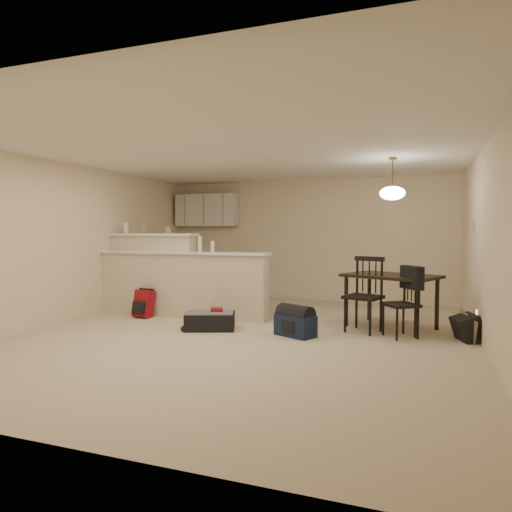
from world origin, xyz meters
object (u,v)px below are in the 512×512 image
at_px(dining_chair_far, 401,303).
at_px(black_daypack, 467,328).
at_px(suitcase, 210,321).
at_px(navy_duffel, 295,325).
at_px(dining_chair_near, 363,295).
at_px(pendant_lamp, 392,193).
at_px(red_backpack, 144,304).
at_px(dining_table, 391,281).

relative_size(dining_chair_far, black_daypack, 2.51).
relative_size(suitcase, navy_duffel, 1.32).
xyz_separation_m(dining_chair_near, black_daypack, (1.34, -0.09, -0.37)).
height_order(pendant_lamp, red_backpack, pendant_lamp).
bearing_deg(dining_chair_near, dining_table, 68.94).
bearing_deg(pendant_lamp, navy_duffel, -140.22).
bearing_deg(navy_duffel, dining_table, 65.64).
bearing_deg(red_backpack, dining_chair_far, 7.63).
distance_m(pendant_lamp, red_backpack, 4.32).
bearing_deg(red_backpack, dining_chair_near, 10.06).
distance_m(pendant_lamp, navy_duffel, 2.40).
bearing_deg(red_backpack, dining_table, 16.03).
xyz_separation_m(navy_duffel, black_daypack, (2.18, 0.48, 0.02)).
bearing_deg(dining_chair_near, pendant_lamp, 68.94).
height_order(dining_table, navy_duffel, dining_table).
bearing_deg(suitcase, red_backpack, 140.84).
relative_size(dining_table, navy_duffel, 2.79).
distance_m(dining_chair_near, dining_chair_far, 0.54).
distance_m(dining_table, black_daypack, 1.23).
relative_size(dining_table, red_backpack, 3.33).
xyz_separation_m(pendant_lamp, red_backpack, (-3.91, -0.51, -1.76)).
distance_m(navy_duffel, black_daypack, 2.23).
height_order(dining_table, suitcase, dining_table).
bearing_deg(suitcase, dining_chair_far, -11.76).
height_order(dining_chair_near, red_backpack, dining_chair_near).
bearing_deg(dining_chair_near, navy_duffel, -127.10).
bearing_deg(pendant_lamp, dining_chair_far, -74.45).
xyz_separation_m(pendant_lamp, dining_chair_far, (0.16, -0.58, -1.52)).
bearing_deg(suitcase, black_daypack, -12.71).
bearing_deg(dining_table, pendant_lamp, -92.46).
bearing_deg(black_daypack, dining_table, 44.73).
distance_m(dining_table, pendant_lamp, 1.29).
height_order(pendant_lamp, dining_chair_far, pendant_lamp).
height_order(pendant_lamp, dining_chair_near, pendant_lamp).
relative_size(suitcase, red_backpack, 1.57).
bearing_deg(dining_table, dining_chair_near, -105.67).
xyz_separation_m(dining_chair_near, red_backpack, (-3.56, -0.09, -0.31)).
bearing_deg(dining_table, red_backpack, -148.50).
height_order(pendant_lamp, black_daypack, pendant_lamp).
xyz_separation_m(pendant_lamp, navy_duffel, (-1.18, -0.99, -1.84)).
bearing_deg(suitcase, dining_table, 1.23).
relative_size(pendant_lamp, suitcase, 0.88).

